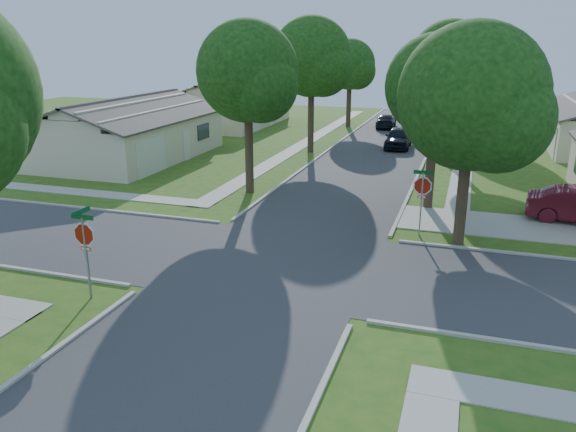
# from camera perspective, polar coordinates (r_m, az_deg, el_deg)

# --- Properties ---
(ground) EXTENTS (100.00, 100.00, 0.00)m
(ground) POSITION_cam_1_polar(r_m,az_deg,el_deg) (20.91, -1.05, -4.71)
(ground) COLOR #2B5918
(ground) RESTS_ON ground
(road_ns) EXTENTS (7.00, 100.00, 0.02)m
(road_ns) POSITION_cam_1_polar(r_m,az_deg,el_deg) (20.91, -1.05, -4.70)
(road_ns) COLOR #333335
(road_ns) RESTS_ON ground
(sidewalk_ne) EXTENTS (1.20, 40.00, 0.04)m
(sidewalk_ne) POSITION_cam_1_polar(r_m,az_deg,el_deg) (44.99, 17.54, 6.60)
(sidewalk_ne) COLOR #9E9B91
(sidewalk_ne) RESTS_ON ground
(sidewalk_nw) EXTENTS (1.20, 40.00, 0.04)m
(sidewalk_nw) POSITION_cam_1_polar(r_m,az_deg,el_deg) (46.68, 2.32, 7.76)
(sidewalk_nw) COLOR #9E9B91
(sidewalk_nw) RESTS_ON ground
(driveway) EXTENTS (8.80, 3.60, 0.05)m
(driveway) POSITION_cam_1_polar(r_m,az_deg,el_deg) (26.63, 20.51, -0.86)
(driveway) COLOR #9E9B91
(driveway) RESTS_ON ground
(stop_sign_sw) EXTENTS (1.05, 0.80, 2.98)m
(stop_sign_sw) POSITION_cam_1_polar(r_m,az_deg,el_deg) (18.48, -19.97, -2.13)
(stop_sign_sw) COLOR gray
(stop_sign_sw) RESTS_ON ground
(stop_sign_ne) EXTENTS (1.05, 0.80, 2.98)m
(stop_sign_ne) POSITION_cam_1_polar(r_m,az_deg,el_deg) (23.79, 13.49, 2.71)
(stop_sign_ne) COLOR gray
(stop_sign_ne) RESTS_ON ground
(tree_e_near) EXTENTS (4.97, 4.80, 8.28)m
(tree_e_near) POSITION_cam_1_polar(r_m,az_deg,el_deg) (27.43, 14.96, 12.20)
(tree_e_near) COLOR #38281C
(tree_e_near) RESTS_ON ground
(tree_e_mid) EXTENTS (5.59, 5.40, 9.21)m
(tree_e_mid) POSITION_cam_1_polar(r_m,az_deg,el_deg) (39.36, 16.22, 14.43)
(tree_e_mid) COLOR #38281C
(tree_e_mid) RESTS_ON ground
(tree_e_far) EXTENTS (5.17, 5.00, 8.72)m
(tree_e_far) POSITION_cam_1_polar(r_m,az_deg,el_deg) (52.35, 16.84, 14.68)
(tree_e_far) COLOR #38281C
(tree_e_far) RESTS_ON ground
(tree_w_near) EXTENTS (5.38, 5.20, 8.97)m
(tree_w_near) POSITION_cam_1_polar(r_m,az_deg,el_deg) (29.48, -4.03, 13.98)
(tree_w_near) COLOR #38281C
(tree_w_near) RESTS_ON ground
(tree_w_mid) EXTENTS (5.80, 5.60, 9.56)m
(tree_w_mid) POSITION_cam_1_polar(r_m,az_deg,el_deg) (40.83, 2.49, 15.50)
(tree_w_mid) COLOR #38281C
(tree_w_mid) RESTS_ON ground
(tree_w_far) EXTENTS (4.76, 4.60, 8.04)m
(tree_w_far) POSITION_cam_1_polar(r_m,az_deg,el_deg) (53.49, 6.36, 14.83)
(tree_w_far) COLOR #38281C
(tree_w_far) RESTS_ON ground
(tree_ne_corner) EXTENTS (5.80, 5.60, 8.66)m
(tree_ne_corner) POSITION_cam_1_polar(r_m,az_deg,el_deg) (22.61, 18.28, 10.77)
(tree_ne_corner) COLOR #38281C
(tree_ne_corner) RESTS_ON ground
(house_nw_near) EXTENTS (8.42, 13.60, 4.23)m
(house_nw_near) POSITION_cam_1_polar(r_m,az_deg,el_deg) (40.60, -15.79, 7.79)
(house_nw_near) COLOR beige
(house_nw_near) RESTS_ON ground
(house_nw_far) EXTENTS (8.42, 13.60, 4.23)m
(house_nw_far) POSITION_cam_1_polar(r_m,az_deg,el_deg) (55.40, -5.99, 10.79)
(house_nw_far) COLOR beige
(house_nw_far) RESTS_ON ground
(car_curb_east) EXTENTS (1.98, 4.63, 1.56)m
(car_curb_east) POSITION_cam_1_polar(r_m,az_deg,el_deg) (43.85, 11.15, 7.82)
(car_curb_east) COLOR black
(car_curb_east) RESTS_ON ground
(car_curb_west) EXTENTS (2.16, 4.49, 1.26)m
(car_curb_west) POSITION_cam_1_polar(r_m,az_deg,el_deg) (53.86, 9.94, 9.48)
(car_curb_west) COLOR black
(car_curb_west) RESTS_ON ground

